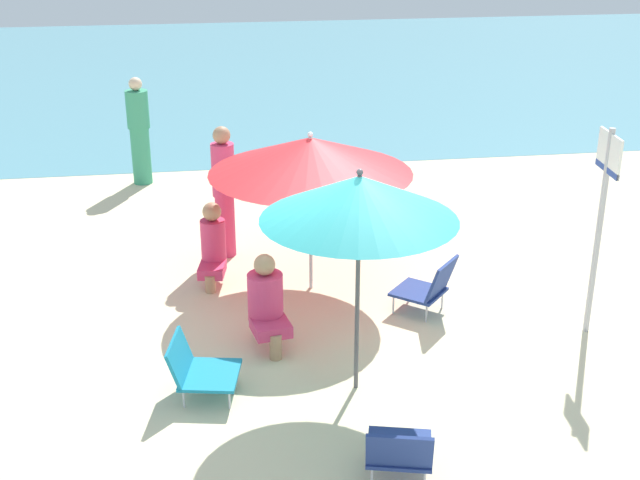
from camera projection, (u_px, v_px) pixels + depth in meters
The scene contains 12 objects.
ground_plane at pixel (356, 345), 8.42m from camera, with size 40.00×40.00×0.00m, color beige.
sea_water at pixel (251, 69), 21.11m from camera, with size 40.00×16.00×0.01m, color #5693A3.
umbrella_teal at pixel (359, 198), 7.03m from camera, with size 1.67×1.67×2.07m.
umbrella_red at pixel (310, 155), 9.05m from camera, with size 2.19×2.19×1.81m.
beach_chair_a at pixel (198, 368), 7.52m from camera, with size 0.68×0.65×0.54m.
beach_chair_b at pixel (399, 450), 6.38m from camera, with size 0.63×0.71×0.57m.
beach_chair_c at pixel (429, 286), 8.94m from camera, with size 0.75×0.74×0.64m.
person_a at pixel (139, 131), 12.74m from camera, with size 0.33×0.33×1.62m.
person_b at pixel (267, 301), 8.27m from camera, with size 0.41×0.57×0.94m.
person_c at pixel (224, 191), 10.19m from camera, with size 0.27×0.27×1.61m.
person_d at pixel (213, 245), 9.63m from camera, with size 0.35×0.54×0.93m.
warning_sign at pixel (603, 201), 8.17m from camera, with size 0.07×0.53×2.12m.
Camera 1 is at (-1.44, -7.25, 4.18)m, focal length 48.04 mm.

